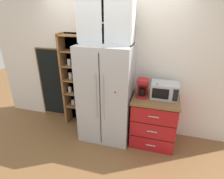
{
  "coord_description": "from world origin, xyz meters",
  "views": [
    {
      "loc": [
        0.91,
        -2.82,
        2.25
      ],
      "look_at": [
        0.1,
        0.0,
        0.95
      ],
      "focal_mm": 29.49,
      "sensor_mm": 36.0,
      "label": 1
    }
  ],
  "objects": [
    {
      "name": "chalkboard_menu",
      "position": [
        -1.31,
        0.33,
        0.77
      ],
      "size": [
        0.6,
        0.04,
        1.53
      ],
      "color": "brown",
      "rests_on": "ground"
    },
    {
      "name": "pantry_shelf_column",
      "position": [
        -0.73,
        0.28,
        0.95
      ],
      "size": [
        0.52,
        0.29,
        1.85
      ],
      "color": "brown",
      "rests_on": "ground"
    },
    {
      "name": "wall_back_cream",
      "position": [
        0.0,
        0.4,
        1.27
      ],
      "size": [
        5.02,
        0.1,
        2.55
      ],
      "primitive_type": "cube",
      "color": "silver",
      "rests_on": "ground"
    },
    {
      "name": "mug_charcoal",
      "position": [
        0.86,
        0.1,
        0.93
      ],
      "size": [
        0.12,
        0.08,
        0.09
      ],
      "color": "#2D2D33",
      "rests_on": "counter_cabinet"
    },
    {
      "name": "refrigerator",
      "position": [
        0.0,
        0.0,
        0.87
      ],
      "size": [
        0.9,
        0.72,
        1.74
      ],
      "color": "#ADAFB5",
      "rests_on": "ground"
    },
    {
      "name": "ground_plane",
      "position": [
        0.0,
        0.0,
        0.0
      ],
      "size": [
        10.72,
        10.72,
        0.0
      ],
      "primitive_type": "plane",
      "color": "brown"
    },
    {
      "name": "bottle_green",
      "position": [
        0.86,
        -0.01,
        1.0
      ],
      "size": [
        0.07,
        0.07,
        0.26
      ],
      "color": "#285B33",
      "rests_on": "counter_cabinet"
    },
    {
      "name": "upper_cabinet",
      "position": [
        0.0,
        0.05,
        2.06
      ],
      "size": [
        0.86,
        0.32,
        0.65
      ],
      "color": "silver",
      "rests_on": "refrigerator"
    },
    {
      "name": "counter_cabinet",
      "position": [
        0.86,
        0.04,
        0.44
      ],
      "size": [
        0.77,
        0.66,
        0.88
      ],
      "color": "#A8161C",
      "rests_on": "ground"
    },
    {
      "name": "microwave",
      "position": [
        0.98,
        0.08,
        1.01
      ],
      "size": [
        0.44,
        0.33,
        0.26
      ],
      "color": "#ADAFB5",
      "rests_on": "counter_cabinet"
    },
    {
      "name": "coffee_maker",
      "position": [
        0.62,
        0.04,
        1.04
      ],
      "size": [
        0.17,
        0.2,
        0.31
      ],
      "color": "#A8161C",
      "rests_on": "counter_cabinet"
    },
    {
      "name": "mug_sage",
      "position": [
        0.86,
        -0.01,
        0.93
      ],
      "size": [
        0.12,
        0.08,
        0.09
      ],
      "color": "#8CA37F",
      "rests_on": "counter_cabinet"
    }
  ]
}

